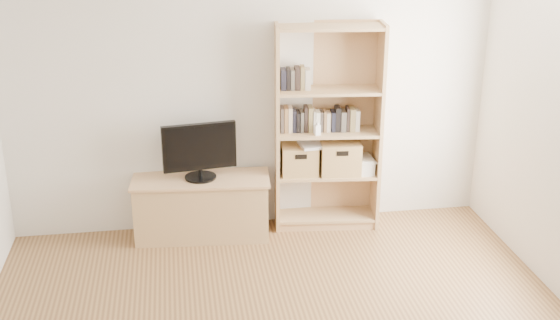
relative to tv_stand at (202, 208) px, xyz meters
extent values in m
cube|color=silver|center=(0.50, 0.23, 1.02)|extent=(4.50, 0.02, 2.60)
cube|color=tan|center=(0.00, 0.00, 0.00)|extent=(1.25, 0.56, 0.56)
cube|color=tan|center=(1.20, 0.05, 0.70)|extent=(1.01, 0.44, 1.96)
cube|color=black|center=(0.00, 0.00, 0.57)|extent=(0.67, 0.14, 0.53)
cube|color=#403834|center=(1.20, 0.08, 0.79)|extent=(0.87, 0.21, 0.23)
cube|color=#403834|center=(0.98, 0.10, 1.19)|extent=(0.42, 0.20, 0.22)
cube|color=white|center=(1.08, -0.04, 0.73)|extent=(0.06, 0.04, 0.10)
cube|color=#A9824C|center=(0.94, 0.07, 0.40)|extent=(0.36, 0.30, 0.28)
cube|color=#A9824C|center=(1.32, 0.04, 0.42)|extent=(0.40, 0.34, 0.31)
cube|color=silver|center=(1.11, 0.05, 0.56)|extent=(0.37, 0.28, 0.03)
cube|color=silver|center=(1.53, 0.02, 0.33)|extent=(0.19, 0.27, 0.12)
camera|label=1|loc=(-0.19, -5.98, 2.77)|focal=45.00mm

